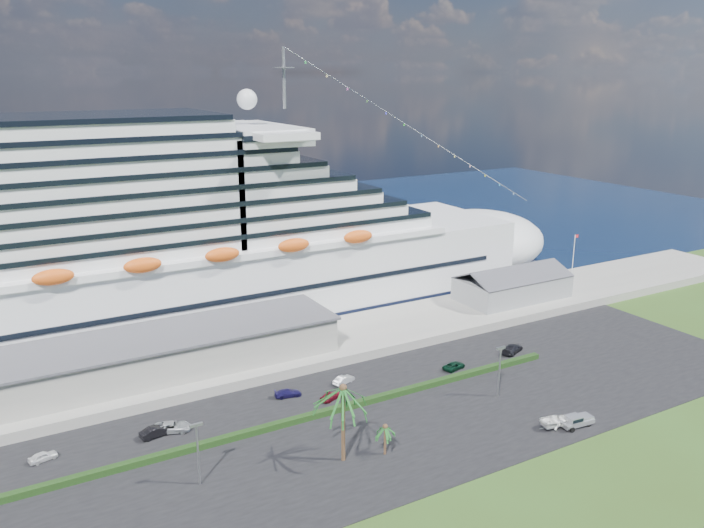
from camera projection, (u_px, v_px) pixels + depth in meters
ground at (423, 455)px, 91.27m from camera, size 420.00×420.00×0.00m
asphalt_lot at (380, 419)px, 100.44m from camera, size 140.00×38.00×0.12m
wharf at (295, 347)px, 124.45m from camera, size 240.00×20.00×1.80m
water at (163, 247)px, 199.90m from camera, size 420.00×160.00×0.02m
cruise_ship at (136, 249)px, 129.95m from camera, size 191.00×38.00×54.00m
terminal_building at (155, 354)px, 111.38m from camera, size 61.00×15.00×6.30m
port_shed at (512, 286)px, 148.39m from camera, size 24.00×12.31×7.37m
flagpole at (573, 258)px, 155.98m from camera, size 1.08×0.16×12.00m
hedge at (315, 415)px, 100.66m from camera, size 88.00×1.10×0.90m
lamp_post_left at (198, 446)px, 83.11m from camera, size 1.60×0.35×8.27m
lamp_post_right at (500, 365)px, 106.08m from camera, size 1.60×0.35×8.27m
palm_tall at (343, 397)px, 87.34m from camera, size 8.82×8.82×11.13m
palm_short at (385, 430)px, 90.22m from camera, size 3.53×3.53×4.56m
parked_car_0 at (43, 456)px, 89.46m from camera, size 3.85×2.25×1.23m
parked_car_1 at (156, 431)px, 95.42m from camera, size 4.76×2.29×1.51m
parked_car_2 at (172, 427)px, 96.70m from camera, size 5.71×4.10×1.44m
parked_car_3 at (288, 393)px, 107.16m from camera, size 4.45×2.52×1.22m
parked_car_4 at (331, 396)px, 106.15m from camera, size 4.15×2.72×1.31m
parked_car_5 at (344, 380)px, 111.64m from camera, size 4.28×2.71×1.33m
parked_car_6 at (454, 366)px, 117.12m from camera, size 4.73×2.95×1.22m
parked_car_7 at (512, 349)px, 123.93m from camera, size 5.82×4.11×1.57m
pickup_truck at (576, 420)px, 97.96m from camera, size 5.32×2.38×1.82m
boat_trailer at (557, 420)px, 97.74m from camera, size 6.07×4.38×1.69m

